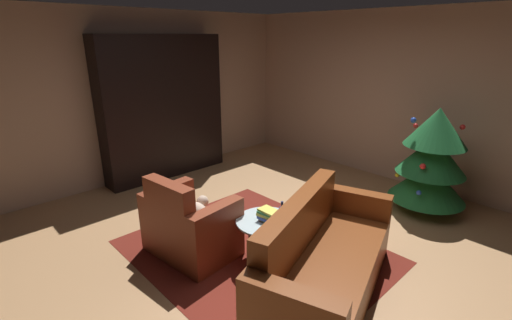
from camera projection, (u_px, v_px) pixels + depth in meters
ground_plane at (279, 243)px, 4.13m from camera, size 7.28×7.28×0.00m
wall_back at (406, 99)px, 5.54m from camera, size 6.18×0.06×2.67m
wall_left at (142, 96)px, 5.79m from camera, size 0.06×5.74×2.67m
area_rug at (255, 252)px, 3.97m from camera, size 2.65×2.19×0.01m
bookshelf_unit at (172, 108)px, 5.92m from camera, size 0.38×2.06×2.29m
armchair_red at (189, 227)px, 3.85m from camera, size 1.01×0.77×0.91m
couch_red at (323, 264)px, 3.25m from camera, size 1.34×2.09×0.90m
coffee_table at (266, 225)px, 3.68m from camera, size 0.63×0.63×0.48m
book_stack_on_table at (269, 215)px, 3.62m from camera, size 0.24×0.18×0.13m
bottle_on_table at (282, 216)px, 3.55m from camera, size 0.06×0.06×0.25m
decorated_tree at (432, 159)px, 4.70m from camera, size 0.98×0.98×1.41m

